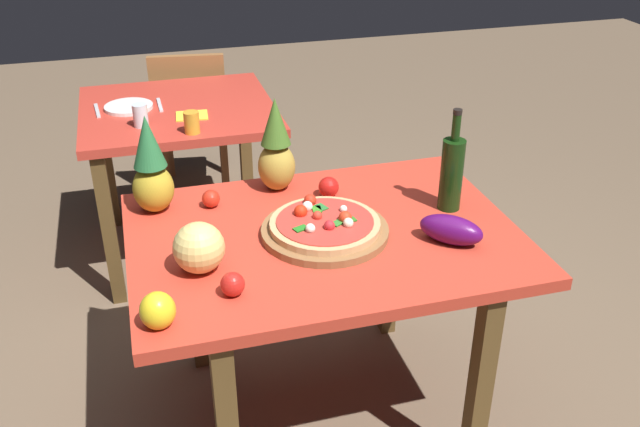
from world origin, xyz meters
name	(u,v)px	position (x,y,z in m)	size (l,w,h in m)	color
ground_plane	(323,411)	(0.00, 0.00, 0.00)	(10.00, 10.00, 0.00)	brown
display_table	(324,257)	(0.00, 0.00, 0.67)	(1.23, 0.89, 0.76)	brown
background_table	(180,131)	(-0.33, 1.30, 0.64)	(0.88, 0.83, 0.76)	brown
dining_chair	(191,114)	(-0.22, 1.94, 0.48)	(0.45, 0.45, 0.85)	#8C5F38
pizza_board	(324,231)	(0.00, -0.01, 0.78)	(0.40, 0.40, 0.03)	#8C5F38
pizza	(324,223)	(0.00, -0.01, 0.81)	(0.35, 0.35, 0.06)	tan
wine_bottle	(452,172)	(0.45, 0.05, 0.90)	(0.08, 0.08, 0.35)	black
pineapple_left	(276,150)	(-0.07, 0.35, 0.92)	(0.13, 0.13, 0.34)	#AF9237
pineapple_right	(151,169)	(-0.50, 0.30, 0.92)	(0.14, 0.14, 0.34)	#B29827
melon	(199,248)	(-0.40, -0.11, 0.84)	(0.15, 0.15, 0.15)	#E8CD74
bell_pepper	(158,311)	(-0.54, -0.34, 0.81)	(0.09, 0.09, 0.10)	yellow
eggplant	(451,230)	(0.36, -0.16, 0.81)	(0.20, 0.09, 0.09)	#4F0E59
tomato_beside_pepper	(233,284)	(-0.33, -0.26, 0.80)	(0.07, 0.07, 0.07)	red
tomato_by_bottle	(211,199)	(-0.32, 0.27, 0.80)	(0.06, 0.06, 0.06)	red
tomato_at_corner	(329,187)	(0.09, 0.24, 0.80)	(0.07, 0.07, 0.07)	red
drinking_glass_juice	(192,122)	(-0.30, 0.96, 0.81)	(0.07, 0.07, 0.09)	gold
drinking_glass_water	(140,115)	(-0.51, 1.09, 0.81)	(0.06, 0.06, 0.10)	silver
dinner_plate	(129,107)	(-0.55, 1.33, 0.77)	(0.22, 0.22, 0.02)	white
fork_utensil	(97,111)	(-0.69, 1.33, 0.77)	(0.02, 0.18, 0.01)	silver
knife_utensil	(160,105)	(-0.41, 1.33, 0.77)	(0.02, 0.18, 0.01)	silver
napkin_folded	(192,116)	(-0.28, 1.15, 0.77)	(0.14, 0.12, 0.01)	yellow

